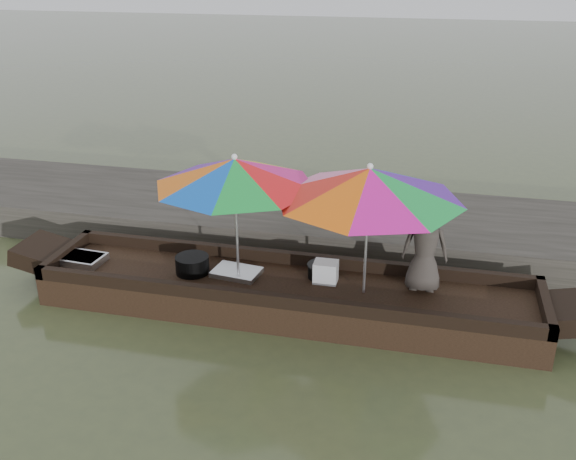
% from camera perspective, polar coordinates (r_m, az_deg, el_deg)
% --- Properties ---
extents(water, '(80.00, 80.00, 0.00)m').
position_cam_1_polar(water, '(7.80, -0.17, -7.05)').
color(water, '#434C2D').
rests_on(water, ground).
extents(dock, '(22.00, 2.20, 0.50)m').
position_cam_1_polar(dock, '(9.62, 2.89, 0.69)').
color(dock, '#2D2B26').
rests_on(dock, ground).
extents(boat_hull, '(5.91, 1.20, 0.35)m').
position_cam_1_polar(boat_hull, '(7.72, -0.17, -5.93)').
color(boat_hull, black).
rests_on(boat_hull, water).
extents(cooking_pot, '(0.41, 0.41, 0.22)m').
position_cam_1_polar(cooking_pot, '(7.93, -8.50, -3.06)').
color(cooking_pot, black).
rests_on(cooking_pot, boat_hull).
extents(tray_crayfish, '(0.59, 0.43, 0.09)m').
position_cam_1_polar(tray_crayfish, '(8.53, -17.86, -2.47)').
color(tray_crayfish, silver).
rests_on(tray_crayfish, boat_hull).
extents(tray_scallop, '(0.61, 0.46, 0.06)m').
position_cam_1_polar(tray_scallop, '(7.85, -4.59, -3.76)').
color(tray_scallop, silver).
rests_on(tray_scallop, boat_hull).
extents(charcoal_grill, '(0.34, 0.34, 0.16)m').
position_cam_1_polar(charcoal_grill, '(7.75, 3.05, -3.69)').
color(charcoal_grill, black).
rests_on(charcoal_grill, boat_hull).
extents(supply_bag, '(0.28, 0.22, 0.26)m').
position_cam_1_polar(supply_bag, '(7.63, 3.37, -3.74)').
color(supply_bag, silver).
rests_on(supply_bag, boat_hull).
extents(vendor, '(0.53, 0.35, 1.08)m').
position_cam_1_polar(vendor, '(7.44, 12.11, -1.46)').
color(vendor, '#3B3530').
rests_on(vendor, boat_hull).
extents(umbrella_bow, '(1.96, 1.96, 1.55)m').
position_cam_1_polar(umbrella_bow, '(7.45, -4.60, 1.00)').
color(umbrella_bow, '#E5147E').
rests_on(umbrella_bow, boat_hull).
extents(umbrella_stern, '(2.23, 2.23, 1.55)m').
position_cam_1_polar(umbrella_stern, '(7.16, 7.02, -0.06)').
color(umbrella_stern, '#5214A5').
rests_on(umbrella_stern, boat_hull).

